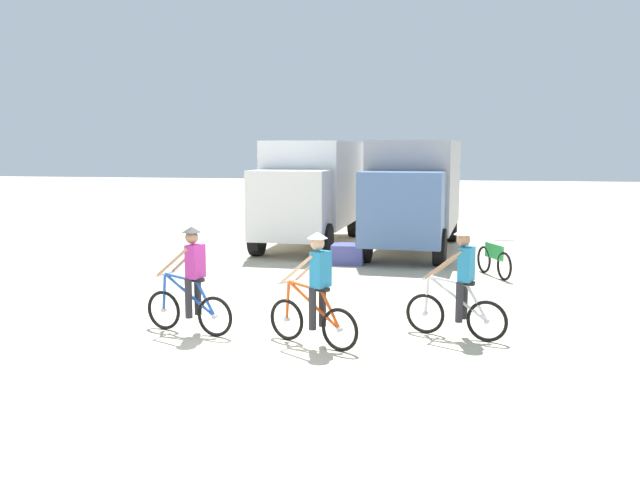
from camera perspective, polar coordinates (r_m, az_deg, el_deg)
name	(u,v)px	position (r m, az deg, el deg)	size (l,w,h in m)	color
ground_plane	(254,335)	(11.51, -5.54, -7.95)	(120.00, 120.00, 0.00)	beige
box_truck_avon_van	(312,187)	(22.15, -0.70, 4.46)	(2.45, 6.77, 3.35)	white
box_truck_grey_hauler	(414,189)	(21.07, 7.93, 4.23)	(2.69, 6.85, 3.35)	#9E9EA3
cyclist_orange_shirt	(191,284)	(11.58, -10.78, -3.66)	(1.69, 0.60, 1.82)	black
cyclist_cowboy_hat	(315,294)	(10.64, -0.39, -4.51)	(1.60, 0.83, 1.82)	black
cyclist_near_camera	(460,287)	(11.33, 11.64, -3.92)	(1.67, 0.68, 1.82)	black
bicycle_spare	(494,260)	(17.10, 14.39, -1.67)	(0.82, 1.60, 0.97)	black
supply_crate	(348,254)	(18.45, 2.38, -1.19)	(0.79, 0.85, 0.54)	#4C5199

